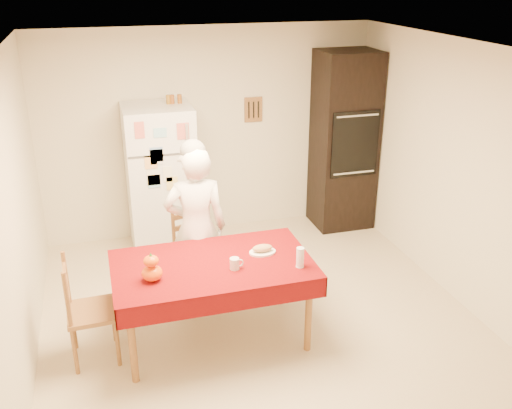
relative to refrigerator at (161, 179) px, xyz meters
name	(u,v)px	position (x,y,z in m)	size (l,w,h in m)	color
floor	(263,324)	(0.65, -1.88, -0.85)	(4.50, 4.50, 0.00)	#CAB291
room_shell	(264,160)	(0.65, -1.88, 0.77)	(4.02, 4.52, 2.51)	beige
refrigerator	(161,179)	(0.00, 0.00, 0.00)	(0.75, 0.74, 1.70)	white
oven_cabinet	(344,141)	(2.28, 0.05, 0.25)	(0.70, 0.62, 2.20)	black
dining_table	(213,270)	(0.17, -1.96, -0.16)	(1.70, 1.00, 0.76)	brown
chair_far	(196,248)	(0.17, -1.15, -0.34)	(0.52, 0.51, 0.95)	brown
chair_left	(83,307)	(-0.92, -1.94, -0.34)	(0.41, 0.43, 0.95)	brown
seated_woman	(196,229)	(0.15, -1.34, -0.04)	(0.59, 0.39, 1.62)	white
coffee_mug	(235,264)	(0.33, -2.11, -0.04)	(0.08, 0.08, 0.10)	silver
pumpkin_lower	(152,273)	(-0.35, -2.10, -0.02)	(0.17, 0.17, 0.13)	#C64904
pumpkin_upper	(151,261)	(-0.35, -2.10, 0.09)	(0.12, 0.12, 0.09)	#CC5804
wine_glass	(300,257)	(0.87, -2.22, 0.00)	(0.07, 0.07, 0.18)	white
bread_plate	(262,252)	(0.64, -1.90, -0.08)	(0.24, 0.24, 0.02)	white
bread_loaf	(262,248)	(0.64, -1.90, -0.04)	(0.18, 0.10, 0.06)	#A1754F
spice_jar_left	(168,100)	(0.14, 0.05, 0.90)	(0.05, 0.05, 0.10)	#8F611A
spice_jar_mid	(172,99)	(0.18, 0.05, 0.90)	(0.05, 0.05, 0.10)	brown
spice_jar_right	(180,99)	(0.27, 0.05, 0.90)	(0.05, 0.05, 0.10)	brown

